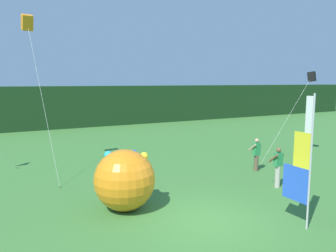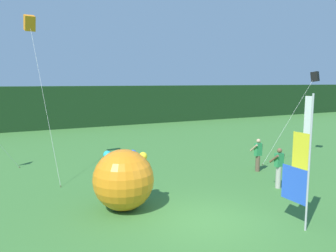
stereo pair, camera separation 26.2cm
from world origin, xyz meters
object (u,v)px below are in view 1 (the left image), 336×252
object	(u,v)px
kite_black_box_0	(311,77)
kite_orange_box_3	(27,23)
inflatable_balloon	(125,180)
person_mid_field	(278,166)
banner_flag	(302,164)
person_near_banner	(256,154)

from	to	relation	value
kite_black_box_0	kite_orange_box_3	size ratio (longest dim) A/B	0.66
inflatable_balloon	kite_orange_box_3	xyz separation A→B (m)	(-2.22, 7.03, 6.18)
person_mid_field	kite_orange_box_3	size ratio (longest dim) A/B	0.22
banner_flag	person_mid_field	size ratio (longest dim) A/B	2.40
kite_orange_box_3	kite_black_box_0	bearing A→B (deg)	-16.61
person_near_banner	kite_orange_box_3	bearing A→B (deg)	151.22
kite_orange_box_3	person_near_banner	bearing A→B (deg)	-28.78
banner_flag	kite_orange_box_3	world-z (taller)	kite_orange_box_3
person_near_banner	person_mid_field	world-z (taller)	person_mid_field
kite_black_box_0	inflatable_balloon	bearing A→B (deg)	-168.26
person_mid_field	kite_black_box_0	size ratio (longest dim) A/B	0.34
person_near_banner	kite_black_box_0	distance (m)	6.37
kite_orange_box_3	banner_flag	bearing A→B (deg)	-58.70
kite_orange_box_3	inflatable_balloon	bearing A→B (deg)	-72.47
person_near_banner	person_mid_field	xyz separation A→B (m)	(-1.03, -2.38, 0.04)
kite_black_box_0	kite_orange_box_3	world-z (taller)	kite_orange_box_3
inflatable_balloon	kite_orange_box_3	distance (m)	9.62
inflatable_balloon	banner_flag	bearing A→B (deg)	-40.94
kite_orange_box_3	person_mid_field	bearing A→B (deg)	-41.47
banner_flag	kite_black_box_0	bearing A→B (deg)	37.76
person_near_banner	kite_orange_box_3	xyz separation A→B (m)	(-9.82, 5.40, 6.37)
kite_black_box_0	kite_orange_box_3	distance (m)	15.65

